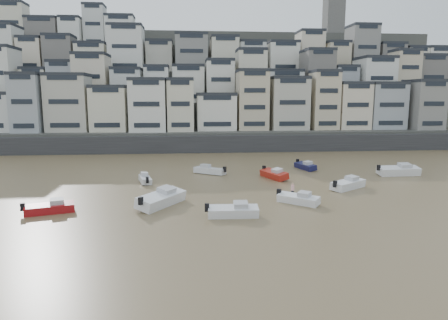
{
  "coord_description": "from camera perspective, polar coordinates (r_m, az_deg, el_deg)",
  "views": [
    {
      "loc": [
        5.12,
        -18.39,
        11.96
      ],
      "look_at": [
        9.41,
        30.0,
        4.0
      ],
      "focal_mm": 32.0,
      "sensor_mm": 36.0,
      "label": 1
    }
  ],
  "objects": [
    {
      "name": "harbor_wall",
      "position": [
        84.15,
        -1.71,
        2.33
      ],
      "size": [
        140.0,
        3.0,
        3.5
      ],
      "primitive_type": "cube",
      "color": "#38383A",
      "rests_on": "ground"
    },
    {
      "name": "hillside",
      "position": [
        123.61,
        -0.62,
        9.79
      ],
      "size": [
        141.04,
        66.0,
        50.0
      ],
      "color": "#4C4C47",
      "rests_on": "ground"
    },
    {
      "name": "boat_a",
      "position": [
        39.69,
        1.32,
        -7.11
      ],
      "size": [
        5.53,
        1.98,
        1.49
      ],
      "primitive_type": null,
      "rotation": [
        0.0,
        0.0,
        -0.04
      ],
      "color": "silver",
      "rests_on": "ground"
    },
    {
      "name": "boat_b",
      "position": [
        45.18,
        10.57,
        -5.3
      ],
      "size": [
        4.97,
        4.56,
        1.39
      ],
      "primitive_type": null,
      "rotation": [
        0.0,
        0.0,
        -0.7
      ],
      "color": "silver",
      "rests_on": "ground"
    },
    {
      "name": "boat_c",
      "position": [
        44.02,
        -8.94,
        -5.27
      ],
      "size": [
        5.89,
        7.17,
        1.93
      ],
      "primitive_type": null,
      "rotation": [
        0.0,
        0.0,
        0.98
      ],
      "color": "white",
      "rests_on": "ground"
    },
    {
      "name": "boat_d",
      "position": [
        53.77,
        17.31,
        -3.08
      ],
      "size": [
        6.08,
        5.05,
        1.64
      ],
      "primitive_type": null,
      "rotation": [
        0.0,
        0.0,
        0.6
      ],
      "color": "silver",
      "rests_on": "ground"
    },
    {
      "name": "boat_e",
      "position": [
        58.06,
        7.16,
        -1.89
      ],
      "size": [
        3.82,
        5.87,
        1.53
      ],
      "primitive_type": null,
      "rotation": [
        0.0,
        0.0,
        -1.18
      ],
      "color": "#A01F13",
      "rests_on": "ground"
    },
    {
      "name": "boat_f",
      "position": [
        56.08,
        -11.21,
        -2.53
      ],
      "size": [
        2.55,
        4.84,
        1.26
      ],
      "primitive_type": null,
      "rotation": [
        0.0,
        0.0,
        1.81
      ],
      "color": "silver",
      "rests_on": "ground"
    },
    {
      "name": "boat_g",
      "position": [
        65.24,
        23.68,
        -1.23
      ],
      "size": [
        6.85,
        2.47,
        1.85
      ],
      "primitive_type": null,
      "rotation": [
        0.0,
        0.0,
        0.04
      ],
      "color": "silver",
      "rests_on": "ground"
    },
    {
      "name": "boat_h",
      "position": [
        61.01,
        -2.05,
        -1.3
      ],
      "size": [
        5.54,
        4.47,
        1.49
      ],
      "primitive_type": null,
      "rotation": [
        0.0,
        0.0,
        2.56
      ],
      "color": "silver",
      "rests_on": "ground"
    },
    {
      "name": "boat_i",
      "position": [
        66.01,
        11.53,
        -0.71
      ],
      "size": [
        2.96,
        5.33,
        1.38
      ],
      "primitive_type": null,
      "rotation": [
        0.0,
        0.0,
        -1.3
      ],
      "color": "#13153E",
      "rests_on": "ground"
    },
    {
      "name": "boat_j",
      "position": [
        44.63,
        -23.65,
        -6.1
      ],
      "size": [
        5.47,
        3.14,
        1.42
      ],
      "primitive_type": null,
      "rotation": [
        0.0,
        0.0,
        0.29
      ],
      "color": "maroon",
      "rests_on": "ground"
    },
    {
      "name": "person_pink",
      "position": [
        47.82,
        9.77,
        -4.24
      ],
      "size": [
        0.44,
        0.44,
        1.74
      ],
      "primitive_type": null,
      "color": "#E9A5A6",
      "rests_on": "ground"
    }
  ]
}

